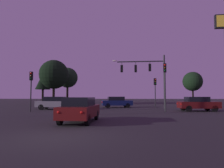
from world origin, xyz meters
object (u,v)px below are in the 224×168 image
Objects in this scene: traffic_light_corner_left at (31,83)px; car_crossing_left at (56,103)px; traffic_signal_mast_arm at (147,72)px; car_far_lane at (117,102)px; traffic_light_corner_right at (155,87)px; car_nearside_lane at (80,109)px; car_crossing_right at (198,104)px; tree_right_cluster at (193,81)px; tree_behind_sign at (43,81)px; traffic_light_median at (165,78)px; tree_left_far at (54,75)px; tree_center_horizon at (68,78)px.

car_crossing_left is at bearing 66.82° from traffic_light_corner_left.
traffic_signal_mast_arm is 1.49× the size of car_far_lane.
car_nearside_lane is at bearing -115.34° from traffic_light_corner_right.
tree_right_cluster is at bearing 71.72° from car_crossing_right.
tree_behind_sign is (-15.09, 30.84, 4.15)m from car_nearside_lane.
traffic_light_median is at bearing 48.94° from car_nearside_lane.
traffic_signal_mast_arm is 1.45× the size of car_crossing_left.
car_crossing_right is at bearing -34.15° from car_far_lane.
traffic_light_median is at bearing -73.26° from traffic_signal_mast_arm.
traffic_light_corner_right is 0.97× the size of car_crossing_right.
car_nearside_lane is 0.91× the size of car_crossing_left.
car_nearside_lane is at bearing -138.44° from car_crossing_right.
traffic_light_median is 1.18× the size of car_nearside_lane.
traffic_signal_mast_arm is 0.79× the size of tree_left_far.
car_crossing_left is (-5.40, 11.28, 0.00)m from car_nearside_lane.
tree_center_horizon is (0.94, 5.84, -0.07)m from tree_left_far.
car_crossing_left and car_crossing_right have the same top height.
traffic_signal_mast_arm is at bearing -123.22° from tree_right_cluster.
car_crossing_left is at bearing 115.58° from car_nearside_lane.
tree_left_far is at bearing 101.66° from traffic_light_corner_left.
car_nearside_lane is 26.47m from tree_left_far.
traffic_light_median is at bearing -46.21° from tree_behind_sign.
tree_center_horizon is (-19.87, 20.37, 4.77)m from car_crossing_right.
tree_center_horizon is at bearing -179.40° from tree_right_cluster.
tree_behind_sign is (-16.92, 15.44, 4.15)m from car_far_lane.
tree_center_horizon is 1.16× the size of tree_right_cluster.
tree_behind_sign is at bearing 133.79° from traffic_light_median.
tree_left_far is (-15.83, 11.91, 1.13)m from traffic_signal_mast_arm.
traffic_light_corner_left is 1.03× the size of traffic_light_corner_right.
tree_behind_sign is at bearing 144.38° from traffic_light_corner_right.
tree_center_horizon reaches higher than tree_behind_sign.
tree_left_far is (-12.01, 8.55, 4.84)m from car_far_lane.
traffic_light_median reaches higher than traffic_light_corner_right.
tree_center_horizon reaches higher than car_crossing_right.
car_crossing_right is (4.99, -2.62, -3.71)m from traffic_signal_mast_arm.
tree_behind_sign is at bearing 109.72° from traffic_light_corner_left.
traffic_signal_mast_arm is at bearing -42.19° from tree_behind_sign.
tree_left_far is 5.92m from tree_center_horizon.
tree_left_far is (-20.81, 14.53, 4.84)m from car_crossing_right.
car_crossing_left is 22.22m from tree_behind_sign.
car_nearside_lane is 15.51m from car_far_lane.
tree_right_cluster reaches higher than car_nearside_lane.
traffic_light_corner_right is 0.82× the size of traffic_light_median.
tree_right_cluster is (17.45, 30.07, 3.88)m from car_nearside_lane.
traffic_light_median is 23.53m from tree_left_far.
car_crossing_right is at bearing -27.68° from traffic_signal_mast_arm.
car_crossing_right and car_far_lane have the same top height.
tree_left_far is at bearing -167.52° from tree_right_cluster.
car_crossing_right is 0.53× the size of tree_center_horizon.
traffic_light_corner_left reaches higher than car_far_lane.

